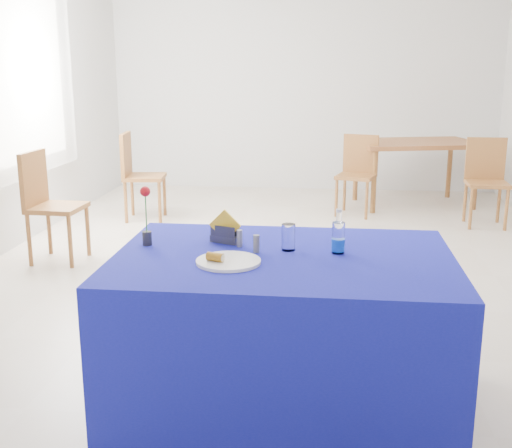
{
  "coord_description": "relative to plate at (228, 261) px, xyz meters",
  "views": [
    {
      "loc": [
        0.32,
        -5.0,
        1.64
      ],
      "look_at": [
        0.01,
        -2.16,
        0.92
      ],
      "focal_mm": 45.0,
      "sensor_mm": 36.0,
      "label": 1
    }
  ],
  "objects": [
    {
      "name": "floor",
      "position": [
        0.11,
        2.26,
        -0.77
      ],
      "size": [
        7.0,
        7.0,
        0.0
      ],
      "primitive_type": "plane",
      "color": "beige",
      "rests_on": "ground"
    },
    {
      "name": "room_shell",
      "position": [
        0.11,
        2.26,
        0.98
      ],
      "size": [
        7.0,
        7.0,
        7.0
      ],
      "color": "silver",
      "rests_on": "ground"
    },
    {
      "name": "window_pane",
      "position": [
        -2.36,
        3.06,
        0.78
      ],
      "size": [
        0.04,
        1.5,
        1.6
      ],
      "primitive_type": "cube",
      "color": "white",
      "rests_on": "room_shell"
    },
    {
      "name": "curtain",
      "position": [
        -2.29,
        3.06,
        0.78
      ],
      "size": [
        0.04,
        1.75,
        1.85
      ],
      "primitive_type": "cube",
      "color": "white",
      "rests_on": "room_shell"
    },
    {
      "name": "plate",
      "position": [
        0.0,
        0.0,
        0.0
      ],
      "size": [
        0.3,
        0.3,
        0.01
      ],
      "primitive_type": "cylinder",
      "color": "white",
      "rests_on": "blue_table"
    },
    {
      "name": "drinking_glass",
      "position": [
        0.26,
        0.24,
        0.06
      ],
      "size": [
        0.07,
        0.07,
        0.13
      ],
      "primitive_type": "cylinder",
      "color": "white",
      "rests_on": "blue_table"
    },
    {
      "name": "salt_shaker",
      "position": [
        0.01,
        0.27,
        0.04
      ],
      "size": [
        0.03,
        0.03,
        0.08
      ],
      "primitive_type": "cylinder",
      "color": "slate",
      "rests_on": "blue_table"
    },
    {
      "name": "pepper_shaker",
      "position": [
        0.11,
        0.18,
        0.04
      ],
      "size": [
        0.03,
        0.03,
        0.08
      ],
      "primitive_type": "cylinder",
      "color": "#5C5D61",
      "rests_on": "blue_table"
    },
    {
      "name": "blue_table",
      "position": [
        0.24,
        0.15,
        -0.39
      ],
      "size": [
        1.6,
        1.1,
        0.76
      ],
      "color": "#101597",
      "rests_on": "floor"
    },
    {
      "name": "water_bottle",
      "position": [
        0.5,
        0.22,
        0.06
      ],
      "size": [
        0.06,
        0.06,
        0.21
      ],
      "color": "white",
      "rests_on": "blue_table"
    },
    {
      "name": "napkin_holder",
      "position": [
        -0.07,
        0.34,
        0.04
      ],
      "size": [
        0.16,
        0.11,
        0.17
      ],
      "color": "#3B3B40",
      "rests_on": "blue_table"
    },
    {
      "name": "rose_vase",
      "position": [
        -0.45,
        0.25,
        0.14
      ],
      "size": [
        0.05,
        0.05,
        0.3
      ],
      "color": "#242428",
      "rests_on": "blue_table"
    },
    {
      "name": "oak_table",
      "position": [
        1.45,
        4.88,
        -0.09
      ],
      "size": [
        1.55,
        1.19,
        0.76
      ],
      "color": "brown",
      "rests_on": "floor"
    },
    {
      "name": "chair_bg_left",
      "position": [
        0.78,
        4.35,
        -0.26
      ],
      "size": [
        0.48,
        0.48,
        0.87
      ],
      "rotation": [
        0.0,
        0.0,
        -0.29
      ],
      "color": "brown",
      "rests_on": "floor"
    },
    {
      "name": "chair_bg_right",
      "position": [
        2.07,
        4.0,
        -0.25
      ],
      "size": [
        0.41,
        0.41,
        0.9
      ],
      "rotation": [
        0.0,
        0.0,
        -0.03
      ],
      "color": "brown",
      "rests_on": "floor"
    },
    {
      "name": "chair_win_a",
      "position": [
        -1.89,
        2.28,
        -0.23
      ],
      "size": [
        0.43,
        0.43,
        0.93
      ],
      "rotation": [
        0.0,
        0.0,
        1.53
      ],
      "color": "brown",
      "rests_on": "floor"
    },
    {
      "name": "chair_win_b",
      "position": [
        -1.58,
        3.81,
        -0.23
      ],
      "size": [
        0.46,
        0.46,
        0.93
      ],
      "rotation": [
        0.0,
        0.0,
        1.68
      ],
      "color": "brown",
      "rests_on": "floor"
    },
    {
      "name": "banana_pieces",
      "position": [
        -0.05,
        -0.03,
        0.03
      ],
      "size": [
        0.09,
        0.06,
        0.04
      ],
      "color": "gold",
      "rests_on": "plate"
    }
  ]
}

